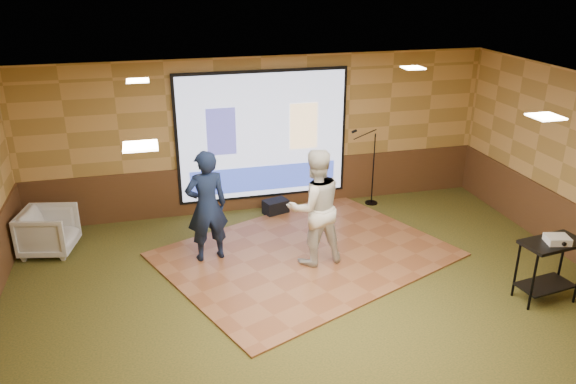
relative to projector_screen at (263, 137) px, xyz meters
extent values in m
plane|color=#2F3719|center=(0.00, -3.44, -1.47)|extent=(9.00, 9.00, 0.00)
cube|color=tan|center=(0.00, 0.06, 0.03)|extent=(9.00, 0.04, 3.00)
cube|color=tan|center=(0.00, -6.94, 0.03)|extent=(9.00, 0.04, 3.00)
cube|color=silver|center=(0.00, -3.44, 1.53)|extent=(9.00, 7.00, 0.04)
cube|color=#52331B|center=(0.00, 0.04, -1.00)|extent=(9.00, 0.04, 0.95)
cube|color=black|center=(0.00, 0.01, 0.03)|extent=(3.32, 0.03, 2.52)
cube|color=silver|center=(0.00, -0.02, 0.03)|extent=(3.20, 0.02, 2.40)
cube|color=#3E3E88|center=(-0.80, -0.03, 0.18)|extent=(0.55, 0.01, 0.90)
cube|color=#FFD493|center=(0.80, -0.03, 0.18)|extent=(0.55, 0.01, 0.90)
cube|color=#2E42AD|center=(0.00, -0.03, -0.82)|extent=(2.88, 0.01, 0.50)
cube|color=beige|center=(-2.20, -1.64, 1.50)|extent=(0.32, 0.32, 0.02)
cube|color=beige|center=(2.20, -1.64, 1.50)|extent=(0.32, 0.32, 0.02)
cube|color=beige|center=(-2.20, -4.94, 1.50)|extent=(0.32, 0.32, 0.02)
cube|color=beige|center=(2.20, -4.94, 1.50)|extent=(0.32, 0.32, 0.02)
cube|color=brown|center=(0.25, -2.12, -1.46)|extent=(5.40, 4.83, 0.03)
imported|color=#131E3C|center=(-1.32, -1.86, -0.51)|extent=(0.74, 0.54, 1.86)
imported|color=silver|center=(0.32, -2.39, -0.48)|extent=(1.01, 0.83, 1.92)
cylinder|color=black|center=(2.87, -4.45, -1.03)|extent=(0.04, 0.04, 0.90)
cylinder|color=black|center=(2.87, -4.07, -1.03)|extent=(0.04, 0.04, 0.90)
cylinder|color=black|center=(3.63, -4.07, -1.03)|extent=(0.04, 0.04, 0.90)
cube|color=black|center=(3.25, -4.26, -0.55)|extent=(0.90, 0.47, 0.05)
cube|color=black|center=(3.25, -4.26, -1.24)|extent=(0.80, 0.42, 0.03)
cube|color=silver|center=(3.26, -4.31, -0.48)|extent=(0.36, 0.32, 0.10)
cylinder|color=black|center=(2.18, -0.32, -1.47)|extent=(0.26, 0.26, 0.02)
cylinder|color=black|center=(2.18, -0.32, -0.74)|extent=(0.02, 0.02, 1.48)
cylinder|color=black|center=(1.96, -0.32, 0.00)|extent=(0.47, 0.02, 0.19)
cylinder|color=black|center=(1.74, -0.32, 0.08)|extent=(0.11, 0.05, 0.08)
imported|color=gray|center=(-3.90, -0.92, -1.09)|extent=(1.00, 0.98, 0.77)
cube|color=black|center=(0.16, -0.33, -1.33)|extent=(0.53, 0.42, 0.28)
camera|label=1|loc=(-2.11, -10.14, 3.07)|focal=35.00mm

